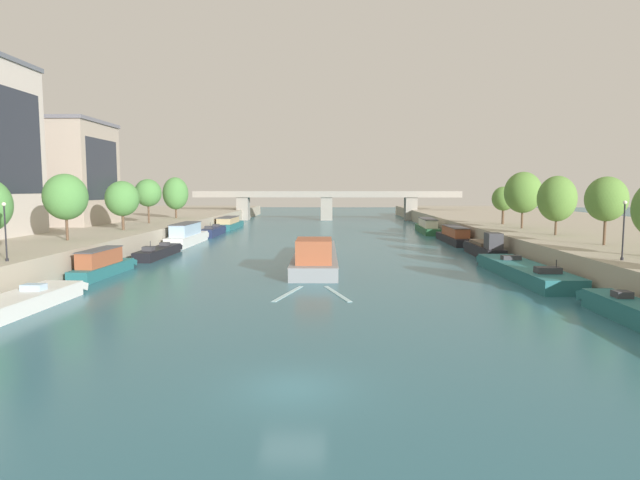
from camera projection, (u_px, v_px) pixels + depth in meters
name	position (u px, v px, depth m)	size (l,w,h in m)	color
ground_plane	(293.00, 389.00, 20.40)	(400.00, 400.00, 0.00)	#2D6070
quay_left	(56.00, 233.00, 75.93)	(36.00, 170.00, 2.56)	#A89E89
quay_right	(595.00, 235.00, 74.06)	(36.00, 170.00, 2.56)	#A89E89
barge_midriver	(315.00, 255.00, 53.48)	(4.56, 24.14, 3.30)	gray
wake_behind_barge	(313.00, 294.00, 38.81)	(5.60, 5.92, 0.03)	#A0CCD6
moored_boat_left_downstream	(8.00, 306.00, 32.21)	(3.36, 14.27, 2.14)	silver
moored_boat_left_near	(102.00, 264.00, 46.64)	(2.21, 10.10, 2.47)	#23666B
moored_boat_left_midway	(159.00, 252.00, 59.81)	(2.23, 11.33, 2.15)	black
moored_boat_left_second	(187.00, 235.00, 73.11)	(2.69, 14.22, 3.02)	silver
moored_boat_left_far	(213.00, 231.00, 87.67)	(2.36, 12.39, 2.39)	#1E284C
moored_boat_left_upstream	(229.00, 223.00, 102.55)	(3.25, 15.52, 2.29)	#23666B
moored_boat_right_near	(524.00, 271.00, 45.52)	(3.89, 16.63, 2.28)	#23666B
moored_boat_right_midway	(485.00, 249.00, 59.67)	(2.21, 11.54, 3.02)	black
moored_boat_right_end	(454.00, 236.00, 75.16)	(2.55, 14.46, 2.41)	black
moored_boat_right_lone	(427.00, 227.00, 92.40)	(3.07, 15.42, 2.56)	#235633
tree_left_nearest	(66.00, 197.00, 52.47)	(4.26, 4.26, 6.67)	brown
tree_left_end_of_row	(122.00, 199.00, 65.98)	(4.16, 4.16, 6.14)	brown
tree_left_past_mid	(148.00, 193.00, 78.43)	(3.92, 3.92, 6.60)	brown
tree_left_midway	(176.00, 193.00, 91.62)	(4.37, 4.37, 7.15)	brown
tree_right_far	(606.00, 199.00, 47.99)	(3.69, 3.69, 6.29)	brown
tree_right_nearest	(557.00, 199.00, 58.39)	(4.18, 4.18, 6.61)	brown
tree_right_by_lamp	(523.00, 192.00, 68.44)	(4.75, 4.75, 7.36)	brown
tree_right_past_mid	(503.00, 199.00, 76.36)	(3.29, 3.29, 5.49)	brown
lamppost_left_bank	(5.00, 229.00, 37.40)	(0.28, 0.28, 4.23)	black
lamppost_right_bank	(624.00, 227.00, 37.93)	(0.28, 0.28, 4.34)	black
building_left_tall	(50.00, 173.00, 75.84)	(15.73, 12.85, 14.89)	#A89989
bridge_far	(327.00, 202.00, 128.86)	(65.17, 4.40, 7.11)	gray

